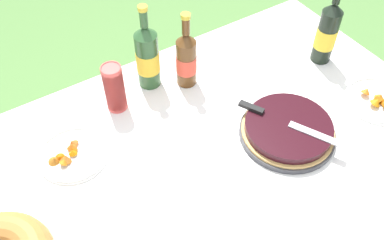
{
  "coord_description": "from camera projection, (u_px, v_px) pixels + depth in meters",
  "views": [
    {
      "loc": [
        -0.46,
        -0.66,
        1.86
      ],
      "look_at": [
        0.05,
        0.14,
        0.79
      ],
      "focal_mm": 40.0,
      "sensor_mm": 36.0,
      "label": 1
    }
  ],
  "objects": [
    {
      "name": "snack_plate_right",
      "position": [
        378.0,
        100.0,
        1.56
      ],
      "size": [
        0.24,
        0.24,
        0.06
      ],
      "color": "white",
      "rests_on": "tablecloth"
    },
    {
      "name": "serving_knife",
      "position": [
        281.0,
        120.0,
        1.43
      ],
      "size": [
        0.19,
        0.34,
        0.01
      ],
      "rotation": [
        0.0,
        0.0,
        5.19
      ],
      "color": "silver",
      "rests_on": "berry_tart"
    },
    {
      "name": "cup_stack",
      "position": [
        114.0,
        88.0,
        1.49
      ],
      "size": [
        0.07,
        0.07,
        0.19
      ],
      "color": "#E04C47",
      "rests_on": "tablecloth"
    },
    {
      "name": "berry_tart",
      "position": [
        288.0,
        130.0,
        1.45
      ],
      "size": [
        0.33,
        0.33,
        0.06
      ],
      "color": "#38383D",
      "rests_on": "tablecloth"
    },
    {
      "name": "tablecloth",
      "position": [
        204.0,
        169.0,
        1.39
      ],
      "size": [
        1.8,
        1.17,
        0.1
      ],
      "color": "white",
      "rests_on": "garden_table"
    },
    {
      "name": "cider_bottle_amber",
      "position": [
        186.0,
        59.0,
        1.56
      ],
      "size": [
        0.08,
        0.08,
        0.31
      ],
      "color": "brown",
      "rests_on": "tablecloth"
    },
    {
      "name": "snack_plate_near",
      "position": [
        72.0,
        154.0,
        1.4
      ],
      "size": [
        0.23,
        0.23,
        0.04
      ],
      "color": "white",
      "rests_on": "tablecloth"
    },
    {
      "name": "juice_bottle_red",
      "position": [
        327.0,
        33.0,
        1.64
      ],
      "size": [
        0.08,
        0.08,
        0.34
      ],
      "color": "black",
      "rests_on": "tablecloth"
    },
    {
      "name": "cider_bottle_green",
      "position": [
        147.0,
        57.0,
        1.55
      ],
      "size": [
        0.09,
        0.09,
        0.34
      ],
      "color": "#2D562D",
      "rests_on": "tablecloth"
    },
    {
      "name": "garden_table",
      "position": [
        204.0,
        177.0,
        1.43
      ],
      "size": [
        1.79,
        1.16,
        0.72
      ],
      "color": "brown",
      "rests_on": "ground_plane"
    }
  ]
}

